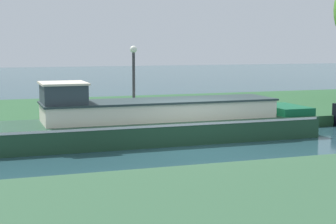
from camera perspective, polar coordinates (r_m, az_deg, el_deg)
The scene contains 4 objects.
ground_plane at distance 16.20m, azimuth 3.02°, elevation -3.59°, with size 120.00×120.00×0.00m, color #214249.
riverbank_far at distance 22.73m, azimuth -3.59°, elevation 0.02°, with size 72.00×10.00×0.40m, color #27502E.
forest_barge at distance 16.94m, azimuth -1.07°, elevation -1.01°, with size 10.20×2.33×1.92m.
lamp_post at distance 18.66m, azimuth -3.65°, elevation 4.15°, with size 0.24×0.24×2.58m.
Camera 1 is at (-5.97, -14.75, 3.01)m, focal length 57.67 mm.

